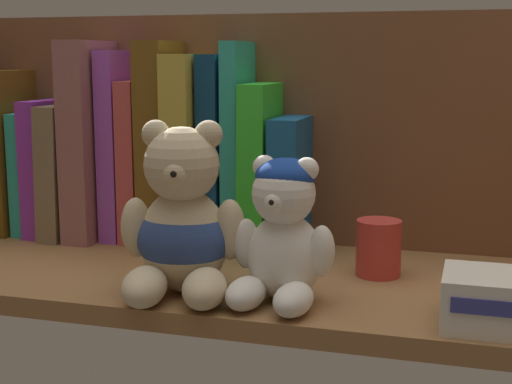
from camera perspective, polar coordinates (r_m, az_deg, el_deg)
shelf_board at (r=80.78cm, az=-1.33°, el=-6.75°), size 78.65×28.54×2.00cm
shelf_back_panel at (r=92.07cm, az=1.49°, el=4.13°), size 81.05×1.20×29.68cm
book_0 at (r=105.63cm, az=-18.77°, el=2.28°), size 1.63×14.09×18.03cm
book_1 at (r=103.92cm, az=-17.60°, el=3.02°), size 3.06×12.56×20.91cm
book_2 at (r=102.75cm, az=-16.25°, el=1.53°), size 1.70×10.97×15.62cm
book_3 at (r=101.32cm, az=-15.09°, el=1.92°), size 2.53×12.40×17.21cm
book_4 at (r=99.79cm, az=-13.59°, el=1.72°), size 3.20×14.61×16.76cm
book_5 at (r=97.56cm, az=-11.85°, el=3.93°), size 3.59×14.30×24.56cm
book_6 at (r=96.08cm, az=-10.08°, el=3.54°), size 2.38×9.95×23.39cm
book_7 at (r=95.13cm, az=-8.60°, el=2.42°), size 2.27×10.58×19.74cm
book_8 at (r=93.50cm, az=-6.81°, el=3.78°), size 3.74×11.35×24.49cm
book_9 at (r=92.13cm, az=-4.59°, el=3.25°), size 3.39×14.40×22.93cm
book_10 at (r=91.01cm, az=-2.66°, el=3.17°), size 2.45×11.08×22.87cm
book_11 at (r=90.10cm, az=-1.11°, el=3.58°), size 1.98×10.45×24.36cm
book_12 at (r=89.58cm, az=0.65°, el=2.01°), size 3.23×12.71×19.62cm
book_13 at (r=88.97cm, az=2.87°, el=0.68°), size 3.40×12.26×15.75cm
teddy_bear_larger at (r=72.21cm, az=-5.61°, el=-2.63°), size 12.43×13.30×16.72cm
teddy_bear_smaller at (r=69.29cm, az=2.03°, el=-3.22°), size 10.04×10.29×13.64cm
pillar_candle at (r=79.48cm, az=9.28°, el=-4.21°), size 4.71×4.71×5.91cm
small_product_box at (r=67.11cm, az=18.65°, el=-7.90°), size 10.94×7.78×4.58cm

